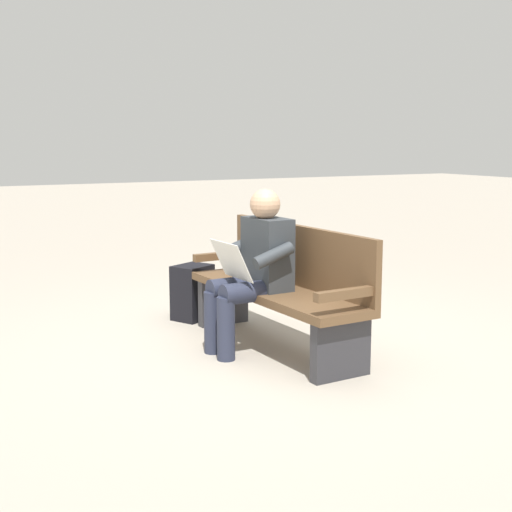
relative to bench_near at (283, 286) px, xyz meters
The scene contains 4 objects.
ground_plane 0.46m from the bench_near, 92.75° to the left, with size 40.00×40.00×0.00m, color #A89E8E.
bench_near is the anchor object (origin of this frame).
person_seated 0.29m from the bench_near, 87.07° to the left, with size 0.58×0.59×1.18m.
backpack 1.13m from the bench_near, 14.39° to the left, with size 0.38×0.39×0.47m.
Camera 1 is at (-4.43, 2.52, 1.53)m, focal length 49.89 mm.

